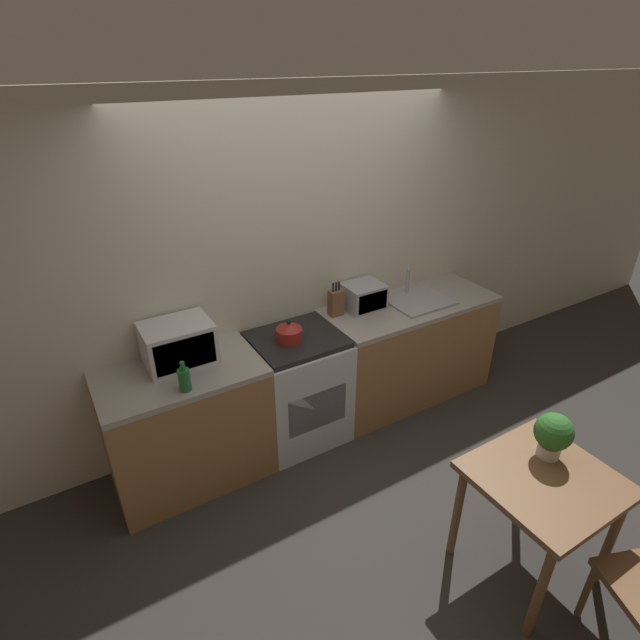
{
  "coord_description": "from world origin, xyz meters",
  "views": [
    {
      "loc": [
        -1.69,
        -2.03,
        2.75
      ],
      "look_at": [
        -0.07,
        0.67,
        1.05
      ],
      "focal_mm": 28.0,
      "sensor_mm": 36.0,
      "label": 1
    }
  ],
  "objects_px": {
    "stove_range": "(298,388)",
    "kettle": "(289,332)",
    "dining_table": "(542,491)",
    "toaster_oven": "(363,296)",
    "bottle": "(184,379)",
    "microwave": "(178,343)"
  },
  "relations": [
    {
      "from": "microwave",
      "to": "toaster_oven",
      "type": "bearing_deg",
      "value": 1.11
    },
    {
      "from": "microwave",
      "to": "dining_table",
      "type": "relative_size",
      "value": 0.61
    },
    {
      "from": "bottle",
      "to": "dining_table",
      "type": "height_order",
      "value": "bottle"
    },
    {
      "from": "bottle",
      "to": "kettle",
      "type": "bearing_deg",
      "value": 13.44
    },
    {
      "from": "stove_range",
      "to": "bottle",
      "type": "height_order",
      "value": "bottle"
    },
    {
      "from": "kettle",
      "to": "microwave",
      "type": "xyz_separation_m",
      "value": [
        -0.76,
        0.14,
        0.07
      ]
    },
    {
      "from": "kettle",
      "to": "microwave",
      "type": "height_order",
      "value": "microwave"
    },
    {
      "from": "stove_range",
      "to": "toaster_oven",
      "type": "bearing_deg",
      "value": 12.1
    },
    {
      "from": "kettle",
      "to": "dining_table",
      "type": "xyz_separation_m",
      "value": [
        0.65,
        -1.73,
        -0.35
      ]
    },
    {
      "from": "stove_range",
      "to": "kettle",
      "type": "height_order",
      "value": "kettle"
    },
    {
      "from": "kettle",
      "to": "toaster_oven",
      "type": "relative_size",
      "value": 0.61
    },
    {
      "from": "stove_range",
      "to": "microwave",
      "type": "height_order",
      "value": "microwave"
    },
    {
      "from": "stove_range",
      "to": "kettle",
      "type": "distance_m",
      "value": 0.53
    },
    {
      "from": "bottle",
      "to": "dining_table",
      "type": "distance_m",
      "value": 2.16
    },
    {
      "from": "dining_table",
      "to": "kettle",
      "type": "bearing_deg",
      "value": 110.56
    },
    {
      "from": "toaster_oven",
      "to": "dining_table",
      "type": "bearing_deg",
      "value": -93.64
    },
    {
      "from": "stove_range",
      "to": "dining_table",
      "type": "height_order",
      "value": "stove_range"
    },
    {
      "from": "stove_range",
      "to": "dining_table",
      "type": "xyz_separation_m",
      "value": [
        0.58,
        -1.74,
        0.17
      ]
    },
    {
      "from": "toaster_oven",
      "to": "stove_range",
      "type": "bearing_deg",
      "value": -167.9
    },
    {
      "from": "toaster_oven",
      "to": "dining_table",
      "type": "relative_size",
      "value": 0.43
    },
    {
      "from": "microwave",
      "to": "stove_range",
      "type": "bearing_deg",
      "value": -8.35
    },
    {
      "from": "kettle",
      "to": "toaster_oven",
      "type": "distance_m",
      "value": 0.79
    }
  ]
}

